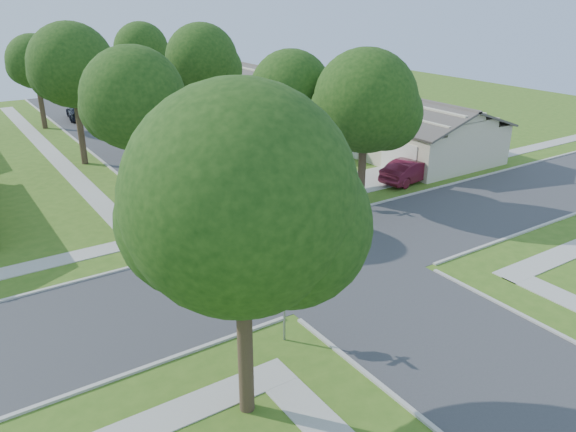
# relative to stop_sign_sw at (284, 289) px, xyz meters

# --- Properties ---
(ground) EXTENTS (100.00, 100.00, 0.00)m
(ground) POSITION_rel_stop_sign_sw_xyz_m (4.70, 4.70, -2.03)
(ground) COLOR #3A5F1A
(ground) RESTS_ON ground
(road_ns) EXTENTS (7.00, 100.00, 0.02)m
(road_ns) POSITION_rel_stop_sign_sw_xyz_m (4.70, 4.70, -2.03)
(road_ns) COLOR #333335
(road_ns) RESTS_ON ground
(sidewalk_ne) EXTENTS (1.20, 40.00, 0.04)m
(sidewalk_ne) POSITION_rel_stop_sign_sw_xyz_m (10.80, 30.70, -2.01)
(sidewalk_ne) COLOR #9E9B91
(sidewalk_ne) RESTS_ON ground
(sidewalk_nw) EXTENTS (1.20, 40.00, 0.04)m
(sidewalk_nw) POSITION_rel_stop_sign_sw_xyz_m (-1.40, 30.70, -2.01)
(sidewalk_nw) COLOR #9E9B91
(sidewalk_nw) RESTS_ON ground
(driveway) EXTENTS (8.80, 3.60, 0.05)m
(driveway) POSITION_rel_stop_sign_sw_xyz_m (12.60, 11.80, -2.01)
(driveway) COLOR #9E9B91
(driveway) RESTS_ON ground
(stop_sign_sw) EXTENTS (1.05, 0.80, 2.98)m
(stop_sign_sw) POSITION_rel_stop_sign_sw_xyz_m (0.00, 0.00, 0.00)
(stop_sign_sw) COLOR gray
(stop_sign_sw) RESTS_ON ground
(stop_sign_ne) EXTENTS (1.05, 0.80, 2.98)m
(stop_sign_ne) POSITION_rel_stop_sign_sw_xyz_m (9.40, 9.40, 0.00)
(stop_sign_ne) COLOR gray
(stop_sign_ne) RESTS_ON ground
(tree_e_near) EXTENTS (4.97, 4.80, 8.28)m
(tree_e_near) POSITION_rel_stop_sign_sw_xyz_m (9.45, 13.71, 3.61)
(tree_e_near) COLOR #38281C
(tree_e_near) RESTS_ON ground
(tree_e_mid) EXTENTS (5.59, 5.40, 9.21)m
(tree_e_mid) POSITION_rel_stop_sign_sw_xyz_m (9.46, 25.71, 4.22)
(tree_e_mid) COLOR #38281C
(tree_e_mid) RESTS_ON ground
(tree_e_far) EXTENTS (5.17, 5.00, 8.72)m
(tree_e_far) POSITION_rel_stop_sign_sw_xyz_m (9.45, 38.71, 3.95)
(tree_e_far) COLOR #38281C
(tree_e_far) RESTS_ON ground
(tree_w_near) EXTENTS (5.38, 5.20, 8.97)m
(tree_w_near) POSITION_rel_stop_sign_sw_xyz_m (0.06, 13.71, 4.08)
(tree_w_near) COLOR #38281C
(tree_w_near) RESTS_ON ground
(tree_w_mid) EXTENTS (5.80, 5.60, 9.56)m
(tree_w_mid) POSITION_rel_stop_sign_sw_xyz_m (0.06, 25.71, 4.46)
(tree_w_mid) COLOR #38281C
(tree_w_mid) RESTS_ON ground
(tree_w_far) EXTENTS (4.76, 4.60, 8.04)m
(tree_w_far) POSITION_rel_stop_sign_sw_xyz_m (0.05, 38.71, 3.48)
(tree_w_far) COLOR #38281C
(tree_w_far) RESTS_ON ground
(tree_sw_corner) EXTENTS (6.21, 6.00, 9.55)m
(tree_sw_corner) POSITION_rel_stop_sign_sw_xyz_m (-2.74, -2.29, 4.23)
(tree_sw_corner) COLOR #38281C
(tree_sw_corner) RESTS_ON ground
(tree_ne_corner) EXTENTS (5.80, 5.60, 8.66)m
(tree_ne_corner) POSITION_rel_stop_sign_sw_xyz_m (11.06, 8.91, 3.56)
(tree_ne_corner) COLOR #38281C
(tree_ne_corner) RESTS_ON ground
(house_ne_near) EXTENTS (8.42, 13.60, 4.23)m
(house_ne_near) POSITION_rel_stop_sign_sw_xyz_m (20.69, 15.70, -0.51)
(house_ne_near) COLOR #BCB294
(house_ne_near) RESTS_ON ground
(house_ne_far) EXTENTS (8.42, 13.60, 4.23)m
(house_ne_far) POSITION_rel_stop_sign_sw_xyz_m (20.69, 33.70, -0.51)
(house_ne_far) COLOR #BCB294
(house_ne_far) RESTS_ON ground
(car_driveway) EXTENTS (4.65, 2.20, 1.47)m
(car_driveway) POSITION_rel_stop_sign_sw_xyz_m (16.20, 10.20, -1.30)
(car_driveway) COLOR #591224
(car_driveway) RESTS_ON ground
(car_curb_east) EXTENTS (2.36, 4.89, 1.61)m
(car_curb_east) POSITION_rel_stop_sign_sw_xyz_m (7.90, 34.95, -1.23)
(car_curb_east) COLOR black
(car_curb_east) RESTS_ON ground
(car_curb_west) EXTENTS (2.50, 4.87, 1.35)m
(car_curb_west) POSITION_rel_stop_sign_sw_xyz_m (3.50, 40.95, -1.35)
(car_curb_west) COLOR black
(car_curb_west) RESTS_ON ground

